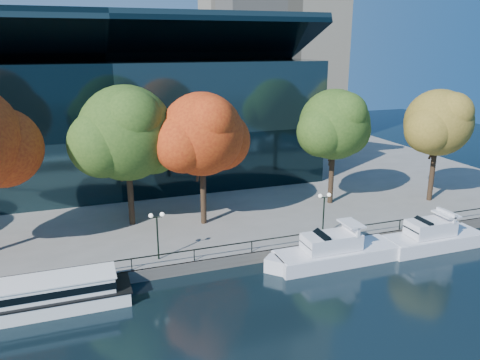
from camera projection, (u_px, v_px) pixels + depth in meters
name	position (u px, v px, depth m)	size (l,w,h in m)	color
ground	(205.00, 291.00, 35.41)	(160.00, 160.00, 0.00)	black
promenade	(140.00, 168.00, 68.20)	(90.00, 67.08, 1.00)	slate
railing	(194.00, 250.00, 37.80)	(88.20, 0.08, 0.99)	black
convention_building	(109.00, 120.00, 60.52)	(50.00, 24.57, 21.43)	black
tour_boat	(27.00, 297.00, 32.23)	(14.53, 3.24, 2.76)	white
cruiser_near	(331.00, 251.00, 39.55)	(11.94, 3.07, 3.46)	white
cruiser_far	(429.00, 237.00, 42.42)	(10.58, 2.93, 3.46)	white
tree_2	(129.00, 135.00, 43.30)	(11.10, 9.11, 13.45)	black
tree_3	(204.00, 136.00, 43.60)	(9.79, 8.03, 12.78)	black
tree_4	(336.00, 126.00, 49.54)	(9.35, 7.67, 12.48)	black
tree_5	(439.00, 124.00, 50.39)	(8.97, 7.35, 12.37)	black
lamp_1	(157.00, 225.00, 37.51)	(1.26, 0.36, 4.03)	black
lamp_2	(324.00, 204.00, 42.32)	(1.26, 0.36, 4.03)	black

